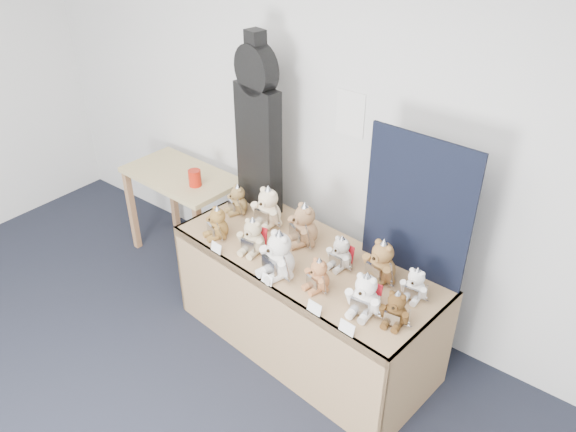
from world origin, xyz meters
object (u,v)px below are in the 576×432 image
Objects in this scene: teddy_front_centre at (278,256)px; teddy_back_centre_left at (303,226)px; teddy_back_end at (415,285)px; red_cup at (195,178)px; teddy_back_centre_right at (341,254)px; teddy_front_right at (318,276)px; teddy_front_end at (396,309)px; teddy_back_right at (381,263)px; teddy_back_far_left at (237,200)px; teddy_back_left at (268,208)px; teddy_front_far_left at (217,224)px; guitar_case at (258,127)px; teddy_front_left at (253,237)px; side_table at (182,188)px; display_table at (298,282)px; teddy_front_far_right at (365,296)px.

teddy_back_centre_left is at bearing 117.34° from teddy_front_centre.
red_cup is at bearing 173.03° from teddy_back_end.
teddy_front_right is at bearing -81.20° from teddy_back_centre_right.
teddy_front_end is at bearing -90.30° from teddy_back_end.
teddy_back_right is (0.26, 0.03, 0.03)m from teddy_back_centre_right.
teddy_back_end is at bearing 8.77° from teddy_back_right.
teddy_back_far_left is at bearing -179.50° from teddy_back_centre_right.
teddy_front_end reaches higher than teddy_back_end.
teddy_back_right is (0.92, -0.06, -0.00)m from teddy_back_left.
teddy_back_centre_right is at bearing -5.13° from red_cup.
teddy_front_far_left is 1.11m from teddy_back_right.
guitar_case is 1.15m from teddy_front_right.
guitar_case is 0.96m from teddy_front_centre.
guitar_case reaches higher than teddy_back_left.
teddy_front_centre is at bearing -157.00° from teddy_front_right.
teddy_back_far_left reaches higher than red_cup.
teddy_front_far_left is 0.80× the size of teddy_back_right.
teddy_back_far_left is at bearing -157.55° from teddy_back_centre_left.
teddy_front_centre is at bearing -23.67° from teddy_front_left.
teddy_front_centre is 1.42× the size of teddy_back_far_left.
teddy_back_centre_left is at bearing 174.24° from teddy_back_centre_right.
teddy_back_centre_left is at bearing -3.75° from teddy_back_left.
teddy_front_left is at bearing -148.67° from teddy_back_right.
side_table is 1.32m from teddy_back_centre_left.
teddy_front_left is (-0.30, -0.08, 0.27)m from display_table.
teddy_back_far_left is (-1.18, 0.05, -0.03)m from teddy_back_right.
teddy_back_right reaches higher than teddy_front_left.
guitar_case reaches higher than teddy_front_far_left.
teddy_back_centre_right reaches higher than display_table.
teddy_front_left is 0.34m from teddy_back_centre_left.
teddy_front_far_right reaches higher than red_cup.
teddy_front_left is 0.88× the size of teddy_back_right.
teddy_back_left is at bearing -160.79° from teddy_back_centre_left.
teddy_front_left is 1.13× the size of teddy_back_centre_right.
teddy_front_far_right is 0.18m from teddy_front_end.
teddy_front_right reaches higher than side_table.
teddy_front_far_right is 1.20× the size of teddy_back_centre_right.
teddy_back_left is (-0.67, 0.35, 0.03)m from teddy_front_right.
teddy_back_centre_right is (-0.33, 0.27, -0.02)m from teddy_front_far_right.
teddy_back_end is (1.02, 0.22, -0.02)m from teddy_front_left.
teddy_back_end is (2.13, -0.18, 0.18)m from side_table.
teddy_back_centre_left is 0.59m from teddy_back_far_left.
red_cup is 0.93m from teddy_front_left.
teddy_front_left is 1.14× the size of teddy_back_far_left.
teddy_front_end is 0.73× the size of teddy_back_centre_left.
teddy_front_far_right is at bearing -12.79° from red_cup.
teddy_back_centre_left is (1.06, -0.06, 0.03)m from red_cup.
teddy_front_centre is 1.17× the size of teddy_front_far_right.
teddy_front_end is at bearing 18.17° from teddy_front_centre.
teddy_back_end is (1.15, -0.08, -0.04)m from teddy_back_left.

